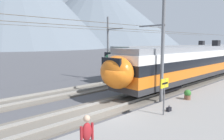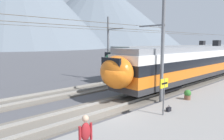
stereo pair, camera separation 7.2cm
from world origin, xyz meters
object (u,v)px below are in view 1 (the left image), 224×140
at_px(catenary_mast_mid, 161,44).
at_px(catenary_mast_far_side, 109,47).
at_px(handbag_near_sign, 169,109).
at_px(potted_plant_platform_edge, 188,94).
at_px(train_near_platform, 200,61).
at_px(platform_sign, 164,88).
at_px(train_far_track, 186,56).
at_px(passenger_walking, 87,137).

xyz_separation_m(catenary_mast_mid, catenary_mast_far_side, (3.29, 8.95, -0.42)).
bearing_deg(handbag_near_sign, potted_plant_platform_edge, 7.98).
distance_m(train_near_platform, catenary_mast_far_side, 10.20).
bearing_deg(potted_plant_platform_edge, train_near_platform, 19.47).
relative_size(catenary_mast_far_side, platform_sign, 18.87).
relative_size(platform_sign, potted_plant_platform_edge, 2.91).
xyz_separation_m(train_far_track, catenary_mast_mid, (-17.51, -6.94, 1.94)).
bearing_deg(passenger_walking, platform_sign, 8.20).
xyz_separation_m(train_far_track, platform_sign, (-20.10, -8.93, -0.44)).
relative_size(train_near_platform, handbag_near_sign, 74.63).
distance_m(train_near_platform, handbag_near_sign, 12.87).
height_order(train_near_platform, catenary_mast_far_side, catenary_mast_far_side).
bearing_deg(train_near_platform, platform_sign, -163.80).
distance_m(train_near_platform, potted_plant_platform_edge, 9.73).
xyz_separation_m(passenger_walking, potted_plant_platform_edge, (9.75, 1.41, -0.57)).
distance_m(catenary_mast_mid, passenger_walking, 9.36).
relative_size(catenary_mast_mid, platform_sign, 18.87).
distance_m(catenary_mast_mid, handbag_near_sign, 4.58).
bearing_deg(handbag_near_sign, train_near_platform, 16.62).
bearing_deg(potted_plant_platform_edge, handbag_near_sign, -172.02).
distance_m(platform_sign, handbag_near_sign, 1.58).
bearing_deg(catenary_mast_far_side, potted_plant_platform_edge, -100.72).
distance_m(platform_sign, potted_plant_platform_edge, 4.12).
bearing_deg(passenger_walking, catenary_mast_far_side, 45.16).
xyz_separation_m(catenary_mast_far_side, passenger_walking, (-11.71, -11.78, -2.52)).
distance_m(catenary_mast_far_side, handbag_near_sign, 12.42).
height_order(catenary_mast_mid, passenger_walking, catenary_mast_mid).
bearing_deg(platform_sign, train_far_track, 23.95).
bearing_deg(train_near_platform, catenary_mast_far_side, 134.67).
xyz_separation_m(train_near_platform, train_far_track, (7.14, 5.16, 0.01)).
bearing_deg(catenary_mast_mid, train_near_platform, 9.72).
height_order(train_far_track, potted_plant_platform_edge, train_far_track).
distance_m(handbag_near_sign, potted_plant_platform_edge, 3.20).
height_order(train_far_track, catenary_mast_mid, catenary_mast_mid).
distance_m(train_far_track, catenary_mast_far_side, 14.44).
relative_size(train_near_platform, platform_sign, 13.40).
height_order(catenary_mast_mid, potted_plant_platform_edge, catenary_mast_mid).
relative_size(handbag_near_sign, potted_plant_platform_edge, 0.52).
distance_m(train_near_platform, passenger_walking, 19.38).
distance_m(passenger_walking, potted_plant_platform_edge, 9.86).
relative_size(train_near_platform, potted_plant_platform_edge, 39.00).
bearing_deg(catenary_mast_far_side, catenary_mast_mid, -110.18).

